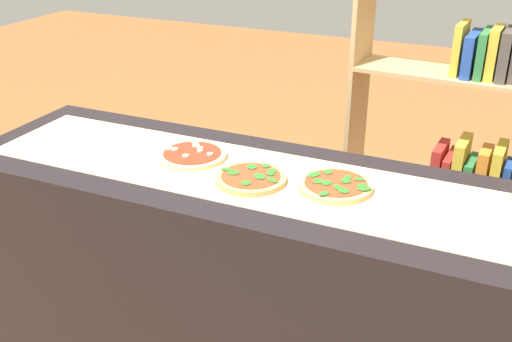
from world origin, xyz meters
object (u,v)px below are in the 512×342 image
object	(u,v)px
bookshelf	(454,154)
pizza_spinach_2	(336,185)
pizza_spinach_1	(251,178)
pizza_mushroom_0	(192,155)

from	to	relation	value
bookshelf	pizza_spinach_2	bearing A→B (deg)	-106.92
bookshelf	pizza_spinach_1	bearing A→B (deg)	-119.62
pizza_mushroom_0	bookshelf	size ratio (longest dim) A/B	0.15
pizza_spinach_1	pizza_spinach_2	distance (m)	0.27
pizza_spinach_2	pizza_mushroom_0	bearing A→B (deg)	176.68
pizza_spinach_1	bookshelf	distance (m)	1.11
pizza_mushroom_0	bookshelf	world-z (taller)	bookshelf
pizza_spinach_1	pizza_spinach_2	xyz separation A→B (m)	(0.27, 0.06, 0.00)
bookshelf	pizza_mushroom_0	bearing A→B (deg)	-133.31
pizza_spinach_2	bookshelf	distance (m)	0.95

